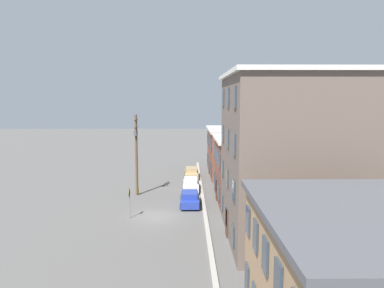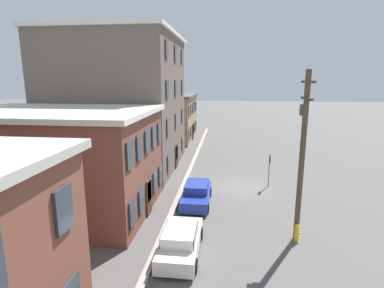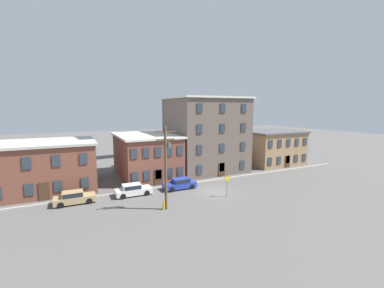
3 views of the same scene
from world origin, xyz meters
The scene contains 10 objects.
ground_plane centered at (0.00, 0.00, 0.00)m, with size 200.00×200.00×0.00m, color #565451.
kerb_strip centered at (0.00, 4.50, 0.08)m, with size 56.00×0.36×0.16m, color #9E998E.
apartment_midblock centered at (-5.60, 11.87, 3.33)m, with size 8.84×12.27×6.64m.
apartment_far centered at (4.90, 11.39, 6.32)m, with size 12.48×11.30×12.61m.
apartment_annex centered at (19.04, 10.52, 3.21)m, with size 11.05×9.57×6.39m.
car_white centered at (-9.84, 3.24, 0.75)m, with size 4.40×1.92×1.43m.
car_blue centered at (-3.52, 3.10, 0.75)m, with size 4.40×1.92×1.43m.
caution_sign centered at (0.38, -2.31, 1.81)m, with size 0.87×0.08×2.74m.
utility_pole centered at (-7.62, -2.74, 5.03)m, with size 2.40×0.44×8.95m.
fire_hydrant centered at (-7.92, -2.71, 0.48)m, with size 0.24×0.34×0.96m.
Camera 2 is at (-23.03, 1.12, 8.45)m, focal length 28.00 mm.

